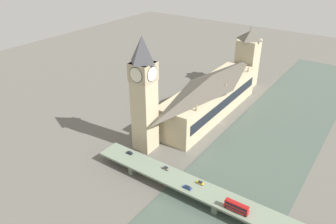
# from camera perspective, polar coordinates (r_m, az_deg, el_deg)

# --- Properties ---
(ground_plane) EXTENTS (600.00, 600.00, 0.00)m
(ground_plane) POSITION_cam_1_polar(r_m,az_deg,el_deg) (243.66, 9.55, -2.01)
(ground_plane) COLOR #605E56
(river_water) EXTENTS (60.75, 360.00, 0.30)m
(river_water) POSITION_cam_1_polar(r_m,az_deg,el_deg) (233.28, 17.58, -4.48)
(river_water) COLOR #47564C
(river_water) RESTS_ON ground_plane
(parliament_hall) EXTENTS (25.91, 108.88, 31.74)m
(parliament_hall) POSITION_cam_1_polar(r_m,az_deg,el_deg) (248.87, 7.42, 2.92)
(parliament_hall) COLOR #C1B28E
(parliament_hall) RESTS_ON ground_plane
(clock_tower) EXTENTS (13.44, 13.44, 73.48)m
(clock_tower) POSITION_cam_1_polar(r_m,az_deg,el_deg) (195.30, -4.22, 3.49)
(clock_tower) COLOR #C1B28E
(clock_tower) RESTS_ON ground_plane
(victoria_tower) EXTENTS (17.23, 17.23, 54.70)m
(victoria_tower) POSITION_cam_1_polar(r_m,az_deg,el_deg) (302.62, 13.62, 8.93)
(victoria_tower) COLOR #C1B28E
(victoria_tower) RESTS_ON ground_plane
(road_bridge) EXTENTS (153.50, 14.08, 6.46)m
(road_bridge) POSITION_cam_1_polar(r_m,az_deg,el_deg) (170.73, 9.00, -14.80)
(road_bridge) COLOR #5D6A59
(road_bridge) RESTS_ON ground_plane
(double_decker_bus_mid) EXTENTS (11.80, 2.61, 4.77)m
(double_decker_bus_mid) POSITION_cam_1_polar(r_m,az_deg,el_deg) (162.89, 11.85, -15.84)
(double_decker_bus_mid) COLOR red
(double_decker_bus_mid) RESTS_ON road_bridge
(car_northbound_lead) EXTENTS (4.05, 1.81, 1.38)m
(car_northbound_lead) POSITION_cam_1_polar(r_m,az_deg,el_deg) (184.90, -0.42, -9.74)
(car_northbound_lead) COLOR slate
(car_northbound_lead) RESTS_ON road_bridge
(car_northbound_mid) EXTENTS (4.56, 1.77, 1.43)m
(car_northbound_mid) POSITION_cam_1_polar(r_m,az_deg,el_deg) (172.75, 3.40, -12.98)
(car_northbound_mid) COLOR navy
(car_northbound_mid) RESTS_ON road_bridge
(car_northbound_tail) EXTENTS (4.17, 1.84, 1.27)m
(car_northbound_tail) POSITION_cam_1_polar(r_m,az_deg,el_deg) (176.23, 5.61, -12.14)
(car_northbound_tail) COLOR gold
(car_northbound_tail) RESTS_ON road_bridge
(car_southbound_lead) EXTENTS (3.89, 1.83, 1.41)m
(car_southbound_lead) POSITION_cam_1_polar(r_m,az_deg,el_deg) (198.08, -6.72, -7.06)
(car_southbound_lead) COLOR black
(car_southbound_lead) RESTS_ON road_bridge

